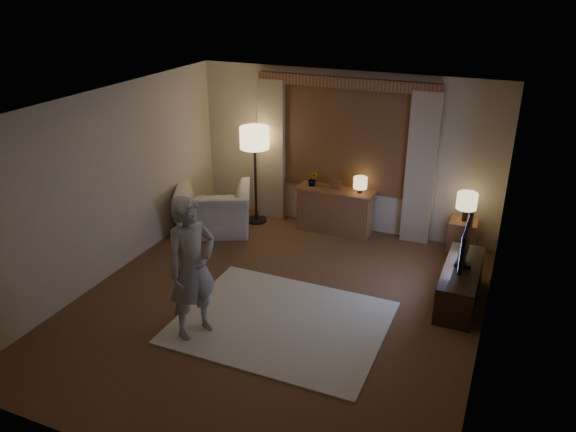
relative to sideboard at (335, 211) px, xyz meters
The scene contains 13 objects.
room 2.23m from the sideboard, 88.65° to the right, with size 5.04×5.54×2.64m.
rug 2.83m from the sideboard, 84.57° to the right, with size 2.50×2.00×0.02m, color beige.
sideboard is the anchor object (origin of this frame).
picture_frame 0.45m from the sideboard, behind, with size 0.16×0.02×0.20m, color brown.
plant 0.64m from the sideboard, behind, with size 0.17×0.13×0.30m, color #999999.
table_lamp_sideboard 0.68m from the sideboard, ahead, with size 0.22×0.22×0.30m.
floor_lamp 1.73m from the sideboard, behind, with size 0.48×0.48×1.66m.
armchair 1.99m from the sideboard, 155.53° to the right, with size 1.19×1.04×0.77m, color beige.
side_table 2.04m from the sideboard, ahead, with size 0.40×0.40×0.56m, color brown.
table_lamp_side 2.11m from the sideboard, ahead, with size 0.30×0.30×0.44m.
tv_stand 2.62m from the sideboard, 32.80° to the right, with size 0.45×1.40×0.50m, color black.
tv 2.66m from the sideboard, 32.82° to the right, with size 0.20×0.83×0.60m.
person 3.47m from the sideboard, 99.85° to the right, with size 0.63×0.41×1.72m, color #A39E96.
Camera 1 is at (2.58, -5.60, 3.98)m, focal length 35.00 mm.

